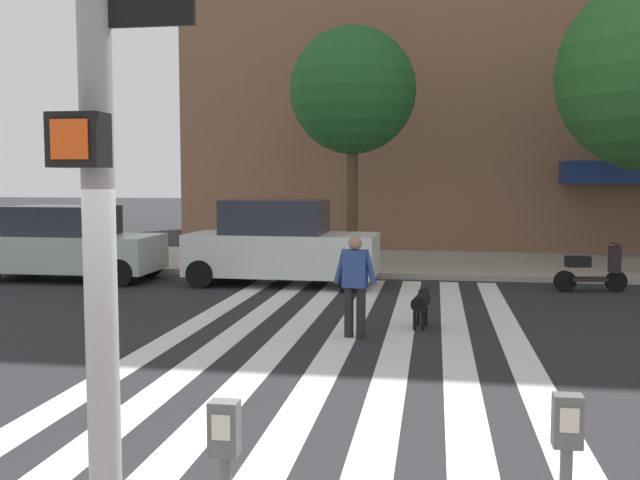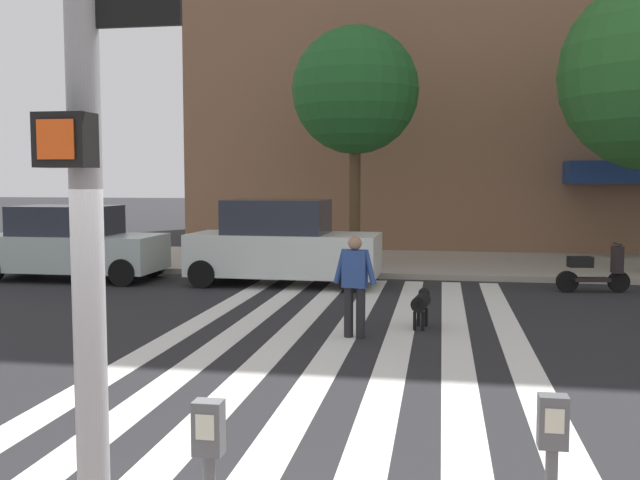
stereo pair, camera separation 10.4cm
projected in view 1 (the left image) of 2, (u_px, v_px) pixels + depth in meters
name	position (u px, v px, depth m)	size (l,w,h in m)	color
ground_plane	(324.00, 340.00, 11.41)	(160.00, 160.00, 0.00)	#232326
sidewalk_far	(376.00, 262.00, 21.36)	(80.00, 6.00, 0.15)	#9E9588
crosswalk_stripes	(341.00, 340.00, 11.37)	(5.85, 13.63, 0.01)	silver
parked_car_near_curb	(69.00, 244.00, 18.17)	(4.44, 2.01, 1.87)	#AEBFB8
parked_car_behind_first	(281.00, 245.00, 17.30)	(4.56, 2.02, 2.05)	silver
parked_scooter	(591.00, 271.00, 16.24)	(1.63, 0.55, 1.11)	black
street_tree_nearest	(353.00, 91.00, 20.18)	(3.56, 3.56, 6.65)	#4C3823
pedestrian_dog_walker	(355.00, 281.00, 11.52)	(0.71, 0.29, 1.64)	black
dog_on_leash	(421.00, 302.00, 12.33)	(0.33, 0.96, 0.65)	black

